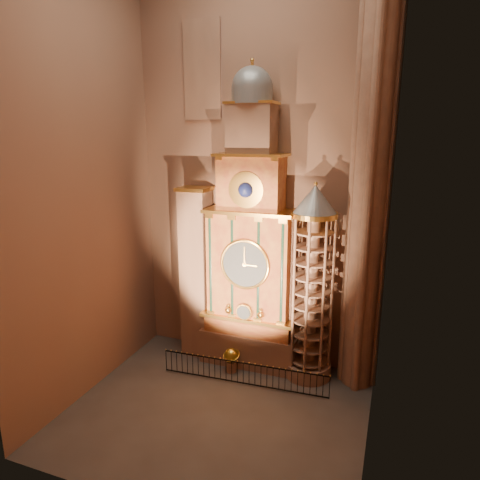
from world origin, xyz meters
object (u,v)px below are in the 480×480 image
at_px(celestial_globe, 231,358).
at_px(iron_railing, 243,373).
at_px(portrait_tower, 196,272).
at_px(astronomical_clock, 251,253).
at_px(stair_turret, 311,286).

bearing_deg(celestial_globe, iron_railing, -42.97).
bearing_deg(portrait_tower, celestial_globe, -27.73).
height_order(astronomical_clock, celestial_globe, astronomical_clock).
xyz_separation_m(celestial_globe, iron_railing, (1.09, -1.02, -0.17)).
relative_size(portrait_tower, stair_turret, 0.94).
xyz_separation_m(portrait_tower, iron_railing, (3.85, -2.47, -4.46)).
bearing_deg(portrait_tower, stair_turret, -2.33).
xyz_separation_m(astronomical_clock, celestial_globe, (-0.64, -1.43, -5.83)).
bearing_deg(astronomical_clock, iron_railing, -79.61).
height_order(celestial_globe, iron_railing, celestial_globe).
relative_size(astronomical_clock, stair_turret, 1.55).
distance_m(celestial_globe, iron_railing, 1.50).
distance_m(astronomical_clock, iron_railing, 6.49).
bearing_deg(iron_railing, stair_turret, 35.61).
distance_m(stair_turret, celestial_globe, 6.17).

